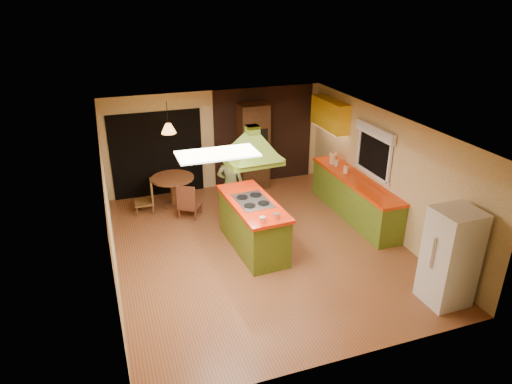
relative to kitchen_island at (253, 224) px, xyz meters
name	(u,v)px	position (x,y,z in m)	size (l,w,h in m)	color
ground	(260,247)	(0.14, -0.03, -0.51)	(6.50, 6.50, 0.00)	#995732
room_walls	(260,189)	(0.14, -0.03, 0.74)	(5.50, 6.50, 6.50)	beige
ceiling_plane	(260,125)	(0.14, -0.03, 1.99)	(6.50, 6.50, 0.00)	silver
brick_panel	(264,136)	(1.39, 3.20, 0.74)	(2.64, 0.03, 2.50)	#381E14
nook_opening	(157,154)	(-1.36, 3.20, 0.54)	(2.20, 0.03, 2.10)	black
right_counter	(354,197)	(2.59, 0.57, -0.05)	(0.62, 3.05, 0.92)	olive
upper_cabinets	(330,114)	(2.71, 2.17, 1.44)	(0.34, 1.40, 0.70)	yellow
window_right	(375,143)	(2.83, 0.37, 1.26)	(0.12, 1.35, 1.06)	black
fluor_panel	(217,154)	(-0.96, -1.23, 1.97)	(1.20, 0.60, 0.03)	white
kitchen_island	(253,224)	(0.00, 0.00, 0.00)	(0.92, 2.07, 1.03)	#5B711C
range_hood	(253,139)	(0.00, 0.00, 1.74)	(1.04, 0.78, 0.79)	#516719
man	(231,185)	(-0.05, 1.37, 0.29)	(0.58, 0.38, 1.60)	#51592F
refrigerator	(450,257)	(2.43, -2.62, 0.31)	(0.68, 0.64, 1.65)	white
wall_oven	(253,146)	(1.00, 2.92, 0.57)	(0.72, 0.61, 2.17)	#432815
dining_table	(173,186)	(-1.15, 2.40, 0.01)	(0.98, 0.98, 0.74)	brown
chair_left	(144,197)	(-1.85, 2.30, -0.13)	(0.42, 0.42, 0.77)	brown
chair_near	(190,200)	(-0.90, 1.75, -0.10)	(0.45, 0.45, 0.82)	brown
pendant_lamp	(168,128)	(-1.15, 2.40, 1.39)	(0.33, 0.33, 0.21)	#FF9E3F
canister_large	(333,159)	(2.54, 1.57, 0.53)	(0.16, 0.16, 0.24)	#F2E4C3
canister_medium	(337,163)	(2.54, 1.37, 0.49)	(0.12, 0.12, 0.17)	beige
canister_small	(346,170)	(2.54, 0.93, 0.49)	(0.12, 0.12, 0.16)	#F4E7C4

